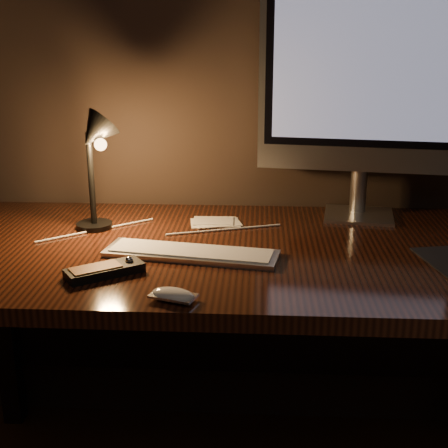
# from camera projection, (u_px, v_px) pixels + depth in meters

# --- Properties ---
(desk) EXTENTS (1.60, 0.75, 0.75)m
(desk) POSITION_uv_depth(u_px,v_px,m) (235.00, 284.00, 1.64)
(desk) COLOR #38180C
(desk) RESTS_ON ground
(monitor) EXTENTS (0.58, 0.19, 0.61)m
(monitor) POSITION_uv_depth(u_px,v_px,m) (368.00, 87.00, 1.67)
(monitor) COLOR silver
(monitor) RESTS_ON desk
(keyboard) EXTENTS (0.43, 0.18, 0.02)m
(keyboard) POSITION_uv_depth(u_px,v_px,m) (191.00, 253.00, 1.48)
(keyboard) COLOR silver
(keyboard) RESTS_ON desk
(mouse) EXTENTS (0.10, 0.07, 0.02)m
(mouse) POSITION_uv_depth(u_px,v_px,m) (173.00, 296.00, 1.24)
(mouse) COLOR white
(mouse) RESTS_ON desk
(media_remote) EXTENTS (0.17, 0.15, 0.03)m
(media_remote) POSITION_uv_depth(u_px,v_px,m) (105.00, 270.00, 1.36)
(media_remote) COLOR black
(media_remote) RESTS_ON desk
(papers) EXTENTS (0.14, 0.11, 0.01)m
(papers) POSITION_uv_depth(u_px,v_px,m) (215.00, 222.00, 1.72)
(papers) COLOR white
(papers) RESTS_ON desk
(desk_lamp) EXTENTS (0.17, 0.17, 0.33)m
(desk_lamp) POSITION_uv_depth(u_px,v_px,m) (95.00, 150.00, 1.59)
(desk_lamp) COLOR black
(desk_lamp) RESTS_ON desk
(cable) EXTENTS (0.59, 0.30, 0.01)m
(cable) POSITION_uv_depth(u_px,v_px,m) (160.00, 231.00, 1.65)
(cable) COLOR white
(cable) RESTS_ON desk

